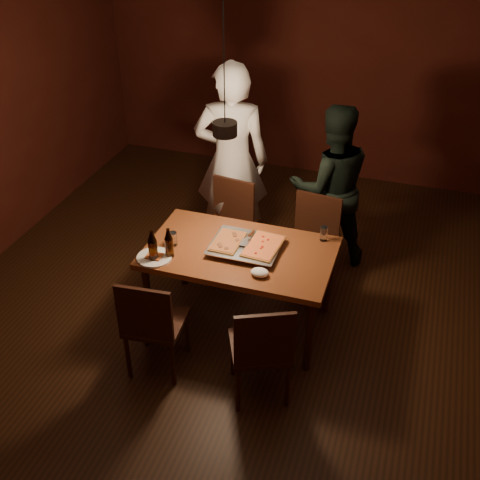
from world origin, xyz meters
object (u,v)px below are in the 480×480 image
(chair_far_left, at_px, (229,218))
(pizza_tray, at_px, (246,247))
(dining_table, at_px, (240,258))
(plate_slice, at_px, (154,257))
(chair_near_right, at_px, (262,344))
(beer_bottle_b, at_px, (169,243))
(diner_white, at_px, (232,161))
(diner_dark, at_px, (330,186))
(pendant_lamp, at_px, (225,127))
(chair_near_left, at_px, (151,319))
(beer_bottle_a, at_px, (153,246))
(chair_far_right, at_px, (313,235))

(chair_far_left, relative_size, pizza_tray, 0.88)
(dining_table, relative_size, plate_slice, 5.37)
(chair_near_right, distance_m, beer_bottle_b, 1.10)
(diner_white, height_order, diner_dark, diner_white)
(beer_bottle_b, distance_m, diner_white, 1.37)
(chair_far_left, distance_m, pendant_lamp, 1.44)
(diner_dark, bearing_deg, pendant_lamp, 37.74)
(pendant_lamp, bearing_deg, plate_slice, -142.01)
(pizza_tray, bearing_deg, beer_bottle_b, -157.02)
(pizza_tray, bearing_deg, chair_far_left, 113.67)
(chair_near_left, height_order, beer_bottle_a, beer_bottle_a)
(chair_far_right, relative_size, diner_white, 0.25)
(plate_slice, height_order, pendant_lamp, pendant_lamp)
(diner_dark, bearing_deg, diner_white, -17.94)
(chair_far_left, bearing_deg, pendant_lamp, 115.70)
(diner_dark, height_order, pendant_lamp, pendant_lamp)
(dining_table, relative_size, diner_dark, 0.94)
(chair_far_right, relative_size, pendant_lamp, 0.44)
(chair_far_left, xyz_separation_m, beer_bottle_a, (-0.23, -1.12, 0.35))
(dining_table, relative_size, pendant_lamp, 1.36)
(diner_white, bearing_deg, diner_dark, 171.89)
(diner_dark, bearing_deg, plate_slice, 30.51)
(beer_bottle_b, bearing_deg, chair_near_right, -29.48)
(beer_bottle_b, bearing_deg, chair_near_left, -83.66)
(chair_near_right, bearing_deg, beer_bottle_a, 132.08)
(diner_white, bearing_deg, chair_near_left, 76.52)
(chair_near_left, height_order, pizza_tray, chair_near_left)
(chair_near_right, xyz_separation_m, plate_slice, (-1.02, 0.45, 0.22))
(dining_table, bearing_deg, chair_near_left, -120.23)
(dining_table, xyz_separation_m, pendant_lamp, (-0.13, 0.06, 1.08))
(chair_near_right, bearing_deg, chair_far_left, 91.78)
(diner_white, height_order, pendant_lamp, pendant_lamp)
(chair_far_right, distance_m, diner_dark, 0.54)
(dining_table, height_order, chair_near_right, chair_near_right)
(dining_table, height_order, diner_white, diner_white)
(chair_near_left, bearing_deg, dining_table, 54.89)
(diner_white, distance_m, pendant_lamp, 1.36)
(chair_near_left, relative_size, diner_white, 0.25)
(diner_white, bearing_deg, dining_table, 98.35)
(beer_bottle_a, relative_size, plate_slice, 0.98)
(diner_white, bearing_deg, plate_slice, 70.05)
(chair_far_right, relative_size, plate_slice, 1.74)
(beer_bottle_b, relative_size, diner_dark, 0.16)
(plate_slice, relative_size, diner_dark, 0.17)
(beer_bottle_b, relative_size, pendant_lamp, 0.23)
(beer_bottle_b, xyz_separation_m, pendant_lamp, (0.37, 0.31, 0.88))
(dining_table, bearing_deg, beer_bottle_a, -150.57)
(chair_far_right, relative_size, beer_bottle_a, 1.77)
(beer_bottle_b, bearing_deg, pizza_tray, 27.40)
(beer_bottle_a, distance_m, plate_slice, 0.13)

